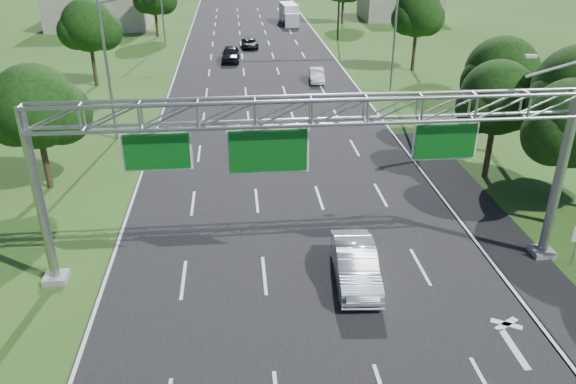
{
  "coord_description": "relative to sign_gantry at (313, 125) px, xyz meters",
  "views": [
    {
      "loc": [
        -2.75,
        -9.54,
        14.44
      ],
      "look_at": [
        -0.56,
        13.21,
        3.3
      ],
      "focal_mm": 35.0,
      "sensor_mm": 36.0,
      "label": 1
    }
  ],
  "objects": [
    {
      "name": "car_queue_b",
      "position": [
        -1.06,
        49.09,
        -6.32
      ],
      "size": [
        2.15,
        4.2,
        1.14
      ],
      "primitive_type": "imported",
      "rotation": [
        0.0,
        0.0,
        0.07
      ],
      "color": "black",
      "rests_on": "ground"
    },
    {
      "name": "traffic_signal",
      "position": [
        7.15,
        53.0,
        -1.72
      ],
      "size": [
        12.21,
        0.24,
        7.0
      ],
      "color": "black",
      "rests_on": "ground"
    },
    {
      "name": "building_right",
      "position": [
        23.67,
        70.0,
        -4.89
      ],
      "size": [
        12.0,
        9.0,
        4.0
      ],
      "primitive_type": "cube",
      "color": "gray",
      "rests_on": "ground"
    },
    {
      "name": "road",
      "position": [
        -0.33,
        18.0,
        -6.89
      ],
      "size": [
        18.0,
        180.0,
        0.02
      ],
      "primitive_type": "cube",
      "color": "black",
      "rests_on": "ground"
    },
    {
      "name": "sign_gantry",
      "position": [
        0.0,
        0.0,
        0.0
      ],
      "size": [
        23.5,
        1.0,
        9.56
      ],
      "color": "gray",
      "rests_on": "ground"
    },
    {
      "name": "tree_verge_lb",
      "position": [
        -16.25,
        33.04,
        -1.48
      ],
      "size": [
        5.76,
        4.8,
        8.06
      ],
      "color": "#2D2116",
      "rests_on": "ground"
    },
    {
      "name": "streetlight_l_near",
      "position": [
        -11.63,
        18.0,
        -1.31
      ],
      "size": [
        2.97,
        0.22,
        10.16
      ],
      "color": "gray",
      "rests_on": "ground"
    },
    {
      "name": "tree_verge_rd",
      "position": [
        15.75,
        36.04,
        -1.26
      ],
      "size": [
        5.76,
        4.8,
        8.28
      ],
      "color": "#2D2116",
      "rests_on": "ground"
    },
    {
      "name": "car_queue_d",
      "position": [
        4.94,
        32.5,
        -6.25
      ],
      "size": [
        1.63,
        3.95,
        1.27
      ],
      "primitive_type": "imported",
      "rotation": [
        0.0,
        0.0,
        -0.07
      ],
      "color": "white",
      "rests_on": "ground"
    },
    {
      "name": "tree_cluster_right",
      "position": [
        14.47,
        7.19,
        -1.58
      ],
      "size": [
        9.91,
        14.6,
        8.68
      ],
      "color": "#2D2116",
      "rests_on": "ground"
    },
    {
      "name": "silver_sedan",
      "position": [
        1.84,
        -1.23,
        -6.06
      ],
      "size": [
        2.09,
        5.14,
        1.66
      ],
      "primitive_type": "imported",
      "rotation": [
        0.0,
        0.0,
        -0.07
      ],
      "color": "silver",
      "rests_on": "ground"
    },
    {
      "name": "tree_verge_la",
      "position": [
        -14.25,
        10.04,
        -2.13
      ],
      "size": [
        5.76,
        4.8,
        7.4
      ],
      "color": "#2D2116",
      "rests_on": "ground"
    },
    {
      "name": "streetlight_r_mid",
      "position": [
        10.97,
        28.0,
        -1.31
      ],
      "size": [
        2.97,
        0.22,
        10.16
      ],
      "color": "gray",
      "rests_on": "ground"
    },
    {
      "name": "car_queue_c",
      "position": [
        -3.44,
        42.08,
        -6.07
      ],
      "size": [
        2.15,
        4.92,
        1.65
      ],
      "primitive_type": "imported",
      "rotation": [
        0.0,
        0.0,
        -0.04
      ],
      "color": "black",
      "rests_on": "ground"
    },
    {
      "name": "road_flare",
      "position": [
        9.87,
        2.0,
        -6.89
      ],
      "size": [
        3.0,
        30.0,
        0.02
      ],
      "primitive_type": "cube",
      "color": "black",
      "rests_on": "ground"
    },
    {
      "name": "ground",
      "position": [
        -0.33,
        18.0,
        -6.89
      ],
      "size": [
        220.0,
        220.0,
        0.0
      ],
      "primitive_type": "plane",
      "color": "#284A16",
      "rests_on": "ground"
    },
    {
      "name": "building_left",
      "position": [
        -22.33,
        66.0,
        -4.39
      ],
      "size": [
        14.0,
        10.0,
        5.0
      ],
      "primitive_type": "cube",
      "color": "gray",
      "rests_on": "ground"
    },
    {
      "name": "box_truck",
      "position": [
        5.6,
        66.9,
        -5.53
      ],
      "size": [
        2.53,
        7.61,
        2.84
      ],
      "rotation": [
        0.0,
        0.0,
        0.07
      ],
      "color": "silver",
      "rests_on": "ground"
    }
  ]
}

